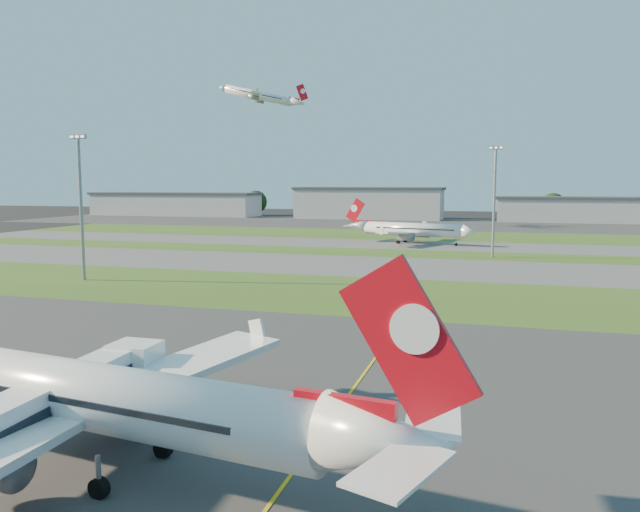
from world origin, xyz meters
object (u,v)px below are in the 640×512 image
at_px(light_mast_west, 81,197).
at_px(light_mast_centre, 494,194).
at_px(airliner_parked, 87,397).
at_px(airliner_taxiing, 412,230).
at_px(jet_bridge, 3,424).

height_order(light_mast_west, light_mast_centre, same).
relative_size(airliner_parked, light_mast_west, 1.55).
bearing_deg(light_mast_centre, airliner_taxiing, 129.49).
relative_size(airliner_parked, light_mast_centre, 1.55).
bearing_deg(jet_bridge, airliner_taxiing, 89.20).
relative_size(jet_bridge, light_mast_centre, 1.04).
xyz_separation_m(airliner_taxiing, light_mast_centre, (22.71, -27.55, 10.79)).
distance_m(airliner_taxiing, light_mast_centre, 37.30).
bearing_deg(airliner_taxiing, airliner_parked, 105.25).
relative_size(airliner_taxiing, light_mast_centre, 1.39).
xyz_separation_m(airliner_parked, light_mast_west, (-47.64, 63.15, 10.41)).
bearing_deg(light_mast_west, light_mast_centre, 38.66).
relative_size(airliner_taxiing, light_mast_west, 1.39).
distance_m(airliner_parked, light_mast_west, 79.79).
bearing_deg(airliner_parked, jet_bridge, -113.30).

